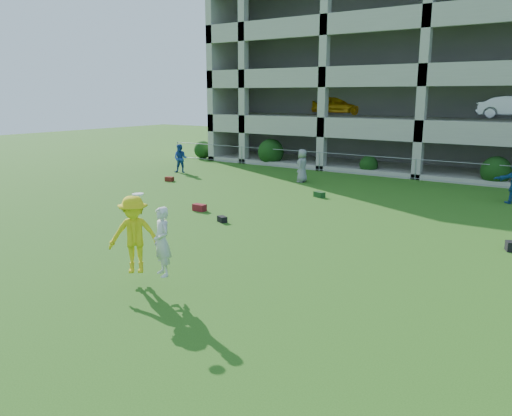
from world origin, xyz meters
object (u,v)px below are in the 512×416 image
Objects in this scene: bystander_a at (180,159)px; crate_d at (512,246)px; frisbee_contest at (139,236)px; bystander_c at (302,166)px; parking_garage at (461,74)px.

bystander_a is 4.96× the size of crate_d.
crate_d is at bearing 48.85° from frisbee_contest.
crate_d is 11.10m from frisbee_contest.
bystander_a is 0.97× the size of bystander_c.
crate_d is 21.92m from parking_garage.
crate_d is 0.01× the size of parking_garage.
parking_garage is (-6.47, 20.10, 5.86)m from crate_d.
bystander_a is at bearing 162.78° from crate_d.
bystander_a is 0.06× the size of parking_garage.
bystander_a is at bearing -131.63° from parking_garage.
bystander_c reaches higher than bystander_a.
parking_garage reaches higher than crate_d.
parking_garage is (12.61, 14.19, 5.15)m from bystander_a.
frisbee_contest reaches higher than crate_d.
bystander_a is at bearing -89.91° from bystander_c.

